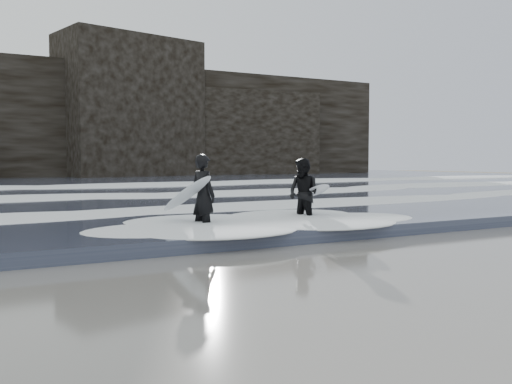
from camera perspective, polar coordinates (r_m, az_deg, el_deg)
ground at (r=9.27m, az=11.08°, el=-8.08°), size 120.00×120.00×0.00m
sea at (r=36.46m, az=-19.68°, el=0.53°), size 90.00×52.00×0.30m
headland at (r=53.36m, az=-22.76°, el=6.51°), size 70.00×9.00×10.00m
foam_near at (r=17.04m, az=-8.76°, el=-1.48°), size 60.00×3.20×0.20m
foam_mid at (r=23.72m, az=-14.61°, el=-0.15°), size 60.00×4.00×0.24m
foam_far at (r=32.50m, az=-18.55°, el=0.76°), size 60.00×4.80×0.30m
surfer_left at (r=13.44m, az=-5.51°, el=-0.31°), size 1.19×1.82×1.93m
surfer_right at (r=14.91m, az=4.87°, el=-0.12°), size 1.45×1.91×1.84m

